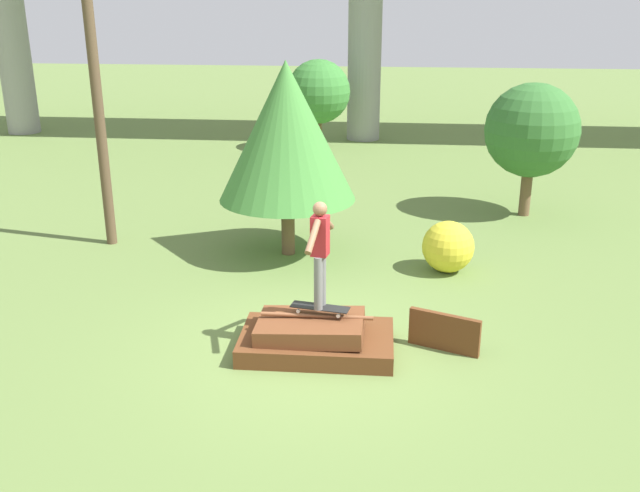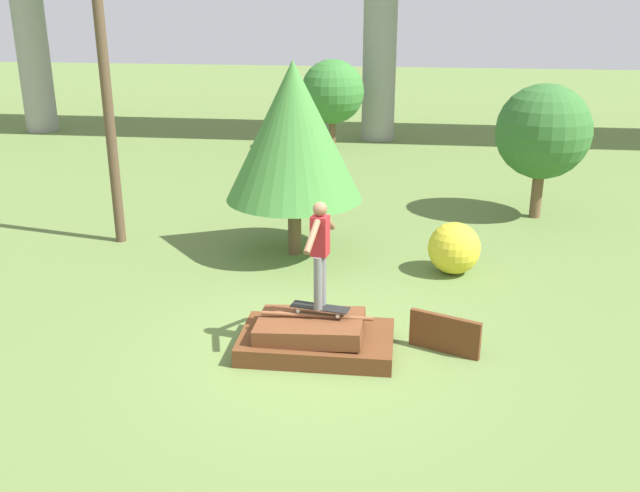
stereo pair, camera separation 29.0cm
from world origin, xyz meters
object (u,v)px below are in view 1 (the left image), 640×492
at_px(skateboard, 320,307).
at_px(tree_mid_back, 532,131).
at_px(utility_pole, 94,70).
at_px(tree_behind_left, 319,92).
at_px(skater, 320,248).
at_px(tree_behind_right, 287,132).
at_px(bush_yellow_flowering, 448,247).

height_order(skateboard, tree_mid_back, tree_mid_back).
height_order(utility_pole, tree_mid_back, utility_pole).
bearing_deg(utility_pole, tree_behind_left, 70.56).
bearing_deg(skater, tree_mid_back, 59.93).
height_order(skater, tree_mid_back, tree_mid_back).
distance_m(skateboard, tree_behind_left, 13.36).
height_order(skater, tree_behind_left, tree_behind_left).
bearing_deg(tree_mid_back, utility_pole, -162.09).
xyz_separation_m(skater, tree_behind_left, (-1.36, 13.24, 0.31)).
bearing_deg(skateboard, skater, -146.31).
relative_size(tree_behind_left, tree_mid_back, 0.96).
height_order(skateboard, utility_pole, utility_pole).
bearing_deg(skater, tree_behind_left, 95.86).
bearing_deg(skateboard, tree_behind_right, 104.56).
distance_m(skater, tree_behind_left, 13.31).
relative_size(skater, utility_pole, 0.23).
distance_m(skateboard, utility_pole, 6.72).
bearing_deg(skater, utility_pole, 138.61).
height_order(skater, utility_pole, utility_pole).
bearing_deg(skater, skateboard, 33.69).
bearing_deg(tree_behind_left, skater, -84.14).
xyz_separation_m(skateboard, tree_behind_right, (-0.99, 3.82, 1.72)).
xyz_separation_m(skateboard, bush_yellow_flowering, (1.99, 3.18, -0.17)).
relative_size(tree_behind_left, tree_behind_right, 0.78).
xyz_separation_m(tree_behind_left, bush_yellow_flowering, (3.34, -10.06, -1.37)).
relative_size(skateboard, tree_behind_left, 0.30).
distance_m(utility_pole, tree_behind_left, 9.86).
relative_size(tree_behind_left, bush_yellow_flowering, 3.03).
distance_m(skateboard, bush_yellow_flowering, 3.75).
bearing_deg(tree_mid_back, skater, -120.07).
xyz_separation_m(skater, tree_mid_back, (3.95, 6.82, 0.39)).
bearing_deg(tree_behind_left, skateboard, -84.14).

